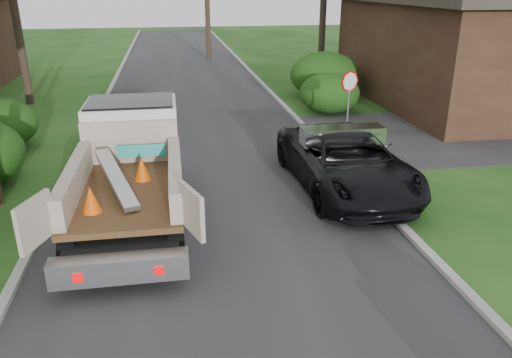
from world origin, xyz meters
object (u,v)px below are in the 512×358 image
object	(u,v)px
stop_sign	(349,91)
house_right	(477,33)
flatbed_truck	(131,156)
black_pickup	(346,161)

from	to	relation	value
stop_sign	house_right	distance (m)	9.37
stop_sign	house_right	bearing A→B (deg)	32.66
house_right	flatbed_truck	distance (m)	17.93
black_pickup	flatbed_truck	bearing A→B (deg)	-179.49
stop_sign	flatbed_truck	world-z (taller)	stop_sign
flatbed_truck	black_pickup	distance (m)	5.66
stop_sign	house_right	size ratio (longest dim) A/B	0.19
black_pickup	house_right	bearing A→B (deg)	43.40
stop_sign	house_right	xyz separation A→B (m)	(7.80, 5.00, 1.38)
house_right	flatbed_truck	xyz separation A→B (m)	(-15.04, -9.60, -1.82)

